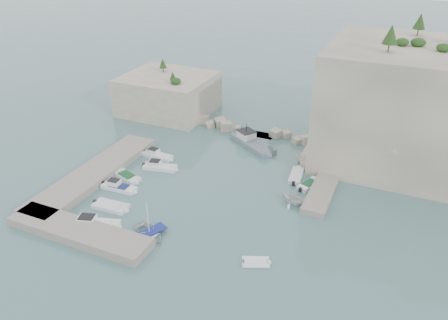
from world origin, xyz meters
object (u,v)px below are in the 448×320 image
at_px(motorboat_d, 119,189).
at_px(motorboat_e, 111,208).
at_px(motorboat_f, 95,226).
at_px(tender_east_a, 293,203).
at_px(tender_east_d, 310,167).
at_px(motorboat_a, 158,157).
at_px(motorboat_c, 127,178).
at_px(motorboat_b, 160,169).
at_px(work_boat, 252,146).
at_px(rowboat, 150,235).
at_px(inflatable_dinghy, 256,263).
at_px(tender_east_c, 296,177).
at_px(tender_east_b, 309,186).

distance_m(motorboat_d, motorboat_e, 4.46).
distance_m(motorboat_f, tender_east_a, 24.67).
distance_m(motorboat_f, tender_east_d, 31.57).
height_order(motorboat_a, motorboat_c, motorboat_a).
relative_size(motorboat_b, work_boat, 0.55).
xyz_separation_m(rowboat, inflatable_dinghy, (12.84, 0.55, 0.00)).
distance_m(motorboat_e, rowboat, 7.96).
height_order(motorboat_f, tender_east_d, tender_east_d).
bearing_deg(tender_east_c, tender_east_a, -174.39).
height_order(motorboat_c, tender_east_a, tender_east_a).
relative_size(motorboat_b, tender_east_d, 1.11).
bearing_deg(inflatable_dinghy, motorboat_a, 121.12).
bearing_deg(tender_east_d, work_boat, 90.28).
xyz_separation_m(motorboat_e, inflatable_dinghy, (20.31, -2.18, 0.00)).
relative_size(motorboat_a, motorboat_f, 0.83).
bearing_deg(work_boat, tender_east_a, -18.39).
height_order(motorboat_d, inflatable_dinghy, motorboat_d).
distance_m(tender_east_b, tender_east_c, 2.78).
distance_m(tender_east_d, work_boat, 10.61).
bearing_deg(work_boat, tender_east_c, -3.27).
height_order(motorboat_b, inflatable_dinghy, motorboat_b).
xyz_separation_m(motorboat_f, tender_east_a, (20.11, 14.30, 0.00)).
bearing_deg(motorboat_b, motorboat_e, -103.77).
bearing_deg(tender_east_d, motorboat_a, 123.01).
height_order(motorboat_e, tender_east_d, tender_east_d).
distance_m(tender_east_c, tender_east_d, 3.94).
bearing_deg(inflatable_dinghy, rowboat, 160.04).
bearing_deg(tender_east_d, rowboat, 167.90).
relative_size(motorboat_e, tender_east_b, 1.14).
xyz_separation_m(motorboat_b, rowboat, (7.09, -13.96, 0.00)).
bearing_deg(tender_east_b, tender_east_a, -169.88).
bearing_deg(motorboat_b, rowboat, -74.89).
relative_size(motorboat_a, tender_east_d, 1.12).
relative_size(tender_east_c, work_boat, 0.52).
height_order(motorboat_a, inflatable_dinghy, motorboat_a).
distance_m(motorboat_a, motorboat_f, 18.24).
bearing_deg(tender_east_c, motorboat_b, 100.53).
height_order(rowboat, tender_east_c, rowboat).
xyz_separation_m(motorboat_b, motorboat_f, (0.20, -15.07, 0.00)).
bearing_deg(motorboat_d, motorboat_b, 71.19).
bearing_deg(tender_east_b, motorboat_a, 112.89).
relative_size(rowboat, tender_east_d, 0.94).
height_order(rowboat, tender_east_a, tender_east_a).
bearing_deg(motorboat_a, motorboat_c, -91.04).
relative_size(motorboat_f, inflatable_dinghy, 2.08).
bearing_deg(tender_east_c, motorboat_e, 124.92).
distance_m(motorboat_b, motorboat_f, 15.07).
bearing_deg(tender_east_a, motorboat_f, 141.78).
xyz_separation_m(motorboat_e, tender_east_c, (19.29, 17.01, 0.00)).
xyz_separation_m(motorboat_c, rowboat, (9.97, -9.78, 0.00)).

